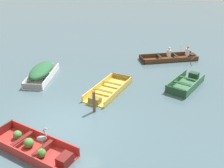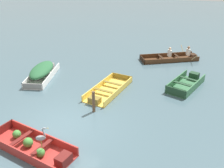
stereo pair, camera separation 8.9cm
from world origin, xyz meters
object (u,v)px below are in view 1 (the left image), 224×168
at_px(skiff_green_far_moored, 187,83).
at_px(skiff_yellow_mid_moored, 108,90).
at_px(heron_on_dinghy, 42,138).
at_px(mooring_post, 94,102).
at_px(rowboat_dark_varnish_with_crew, 172,57).
at_px(skiff_white_near_moored, 42,71).
at_px(dinghy_red_foreground, 34,147).

bearing_deg(skiff_green_far_moored, skiff_yellow_mid_moored, -155.53).
height_order(heron_on_dinghy, mooring_post, heron_on_dinghy).
height_order(skiff_yellow_mid_moored, rowboat_dark_varnish_with_crew, rowboat_dark_varnish_with_crew).
height_order(skiff_white_near_moored, skiff_yellow_mid_moored, skiff_white_near_moored).
bearing_deg(skiff_white_near_moored, skiff_yellow_mid_moored, -11.42).
bearing_deg(dinghy_red_foreground, mooring_post, 66.46).
bearing_deg(skiff_yellow_mid_moored, skiff_green_far_moored, 24.47).
distance_m(skiff_white_near_moored, skiff_green_far_moored, 7.97).
xyz_separation_m(skiff_white_near_moored, skiff_yellow_mid_moored, (4.05, -0.82, -0.31)).
xyz_separation_m(skiff_yellow_mid_moored, mooring_post, (-0.10, -1.89, 0.39)).
xyz_separation_m(rowboat_dark_varnish_with_crew, heron_on_dinghy, (-3.76, -10.70, 0.70)).
relative_size(heron_on_dinghy, mooring_post, 0.85).
bearing_deg(mooring_post, heron_on_dinghy, -102.62).
xyz_separation_m(skiff_green_far_moored, heron_on_dinghy, (-4.67, -6.82, 0.70)).
relative_size(skiff_white_near_moored, skiff_green_far_moored, 1.12).
distance_m(dinghy_red_foreground, skiff_white_near_moored, 6.22).
height_order(rowboat_dark_varnish_with_crew, mooring_post, mooring_post).
height_order(dinghy_red_foreground, mooring_post, mooring_post).
relative_size(dinghy_red_foreground, heron_on_dinghy, 4.11).
bearing_deg(skiff_white_near_moored, dinghy_red_foreground, -64.36).
bearing_deg(rowboat_dark_varnish_with_crew, mooring_post, -112.05).
distance_m(skiff_yellow_mid_moored, mooring_post, 1.93).
bearing_deg(skiff_yellow_mid_moored, mooring_post, -92.92).
bearing_deg(heron_on_dinghy, skiff_white_near_moored, 118.87).
relative_size(dinghy_red_foreground, mooring_post, 3.50).
bearing_deg(mooring_post, dinghy_red_foreground, -113.54).
xyz_separation_m(dinghy_red_foreground, mooring_post, (1.26, 2.90, 0.35)).
bearing_deg(skiff_green_far_moored, dinghy_red_foreground, -128.58).
xyz_separation_m(dinghy_red_foreground, heron_on_dinghy, (0.55, -0.27, 0.71)).
bearing_deg(skiff_green_far_moored, heron_on_dinghy, -124.40).
bearing_deg(heron_on_dinghy, dinghy_red_foreground, 153.61).
height_order(dinghy_red_foreground, skiff_yellow_mid_moored, dinghy_red_foreground).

